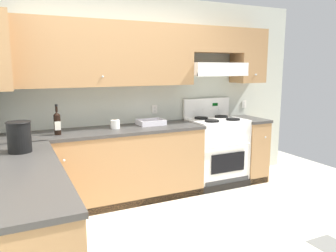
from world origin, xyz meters
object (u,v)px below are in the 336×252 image
(wine_bottle, at_px, (57,123))
(bowl, at_px, (151,123))
(stove, at_px, (216,151))
(bucket, at_px, (19,136))
(paper_towel_roll, at_px, (115,124))

(wine_bottle, relative_size, bowl, 1.01)
(stove, distance_m, bucket, 2.70)
(wine_bottle, distance_m, bucket, 0.76)
(bucket, distance_m, paper_towel_roll, 1.32)
(wine_bottle, relative_size, bucket, 1.24)
(wine_bottle, height_order, paper_towel_roll, wine_bottle)
(stove, bearing_deg, bowl, 174.75)
(stove, bearing_deg, wine_bottle, -178.15)
(bowl, distance_m, bucket, 1.78)
(bucket, bearing_deg, stove, 15.84)
(bucket, relative_size, paper_towel_roll, 2.43)
(wine_bottle, bearing_deg, bucket, -121.65)
(wine_bottle, bearing_deg, stove, 1.85)
(bowl, bearing_deg, stove, -5.25)
(bowl, height_order, bucket, bucket)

